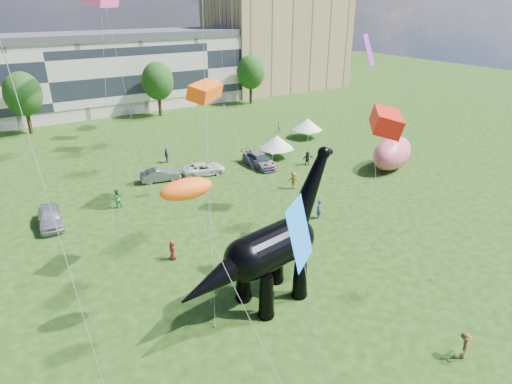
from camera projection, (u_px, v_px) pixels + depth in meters
ground at (335, 300)px, 27.97m from camera, size 220.00×220.00×0.00m
terrace_row at (44, 81)px, 69.54m from camera, size 78.00×11.00×12.00m
apartment_block at (277, 35)px, 93.09m from camera, size 28.00×18.00×22.00m
tree_mid_left at (22, 90)px, 60.52m from camera, size 5.20×5.20×9.44m
tree_mid_right at (157, 78)px, 70.22m from camera, size 5.20×5.20×9.44m
tree_far_right at (251, 69)px, 78.95m from camera, size 5.20×5.20×9.44m
dinosaur_sculpture at (266, 252)px, 26.41m from camera, size 12.10×4.08×9.85m
car_silver at (50, 217)px, 36.96m from camera, size 2.35×4.97×1.64m
car_grey at (160, 175)px, 46.22m from camera, size 4.43×2.21×1.40m
car_white at (204, 169)px, 47.99m from camera, size 5.20×3.10×1.35m
car_dark at (260, 160)px, 50.21m from camera, size 2.37×5.39×1.54m
gazebo_near at (277, 142)px, 52.61m from camera, size 4.30×4.30×2.85m
gazebo_far at (307, 124)px, 60.31m from camera, size 4.65×4.65×2.79m
inflatable_pink at (392, 153)px, 49.38m from camera, size 8.09×5.98×3.63m
visitors at (210, 200)px, 40.10m from camera, size 46.05×42.30×1.88m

